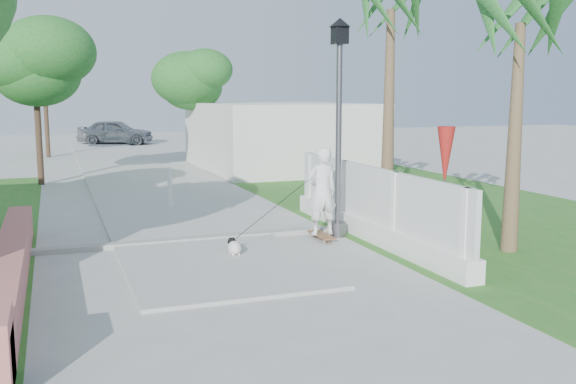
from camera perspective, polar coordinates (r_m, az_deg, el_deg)
name	(u,v)px	position (r m, az deg, el deg)	size (l,w,h in m)	color
ground	(307,354)	(7.53, 1.66, -14.19)	(90.00, 90.00, 0.00)	#B7B7B2
path_strip	(122,168)	(26.72, -14.53, 2.12)	(3.20, 36.00, 0.06)	#B7B7B2
curb	(195,240)	(13.02, -8.24, -4.20)	(6.50, 0.25, 0.10)	#999993
grass_right	(438,205)	(17.58, 13.22, -1.16)	(8.00, 20.00, 0.01)	#296B21
pink_wall	(9,274)	(10.35, -23.59, -6.71)	(0.45, 8.20, 0.80)	#CA6E67
lattice_fence	(370,213)	(13.13, 7.33, -1.88)	(0.35, 7.00, 1.50)	white
building_right	(279,136)	(25.95, -0.83, 5.03)	(6.00, 8.00, 2.60)	silver
street_lamp	(339,120)	(13.15, 4.54, 6.44)	(0.44, 0.44, 4.44)	#59595E
bollard	(170,186)	(16.83, -10.46, 0.49)	(0.14, 0.14, 1.09)	white
patio_umbrella	(445,157)	(13.26, 13.82, 3.03)	(0.36, 0.36, 2.30)	#59595E
tree_path_left	(35,67)	(22.44, -21.54, 10.32)	(3.40, 3.40, 5.23)	#4C3826
tree_path_right	(199,81)	(27.05, -7.91, 9.74)	(3.00, 3.00, 4.79)	#4C3826
tree_path_far	(44,76)	(32.43, -20.84, 9.64)	(3.20, 3.20, 5.17)	#4C3826
palm_far	(391,24)	(14.89, 9.12, 14.54)	(1.80, 1.80, 5.30)	brown
palm_near	(520,37)	(12.56, 19.92, 12.84)	(1.80, 1.80, 4.70)	brown
skateboarder	(287,204)	(12.48, -0.07, -1.06)	(2.38, 1.08, 1.89)	brown
dog	(234,247)	(11.71, -4.81, -4.88)	(0.23, 0.52, 0.35)	white
parked_car	(116,132)	(39.90, -15.07, 5.18)	(1.76, 4.37, 1.49)	#999CA0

